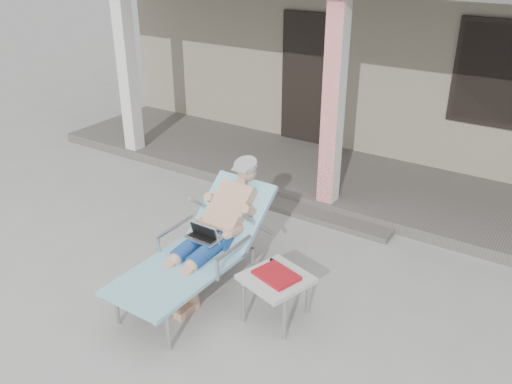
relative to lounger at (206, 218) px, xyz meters
The scene contains 6 objects.
ground 0.84m from the lounger, 15.56° to the left, with size 60.00×60.00×0.00m, color #9E9E99.
house 6.64m from the lounger, 87.56° to the left, with size 10.40×5.40×3.30m.
porch_deck 3.17m from the lounger, 84.82° to the left, with size 10.00×2.00×0.15m, color #605B56.
porch_step 2.09m from the lounger, 81.76° to the left, with size 2.00×0.30×0.07m, color #605B56.
lounger is the anchor object (origin of this frame).
side_table 0.95m from the lounger, ahead, with size 0.69×0.69×0.50m.
Camera 1 is at (2.70, -3.77, 3.36)m, focal length 38.00 mm.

